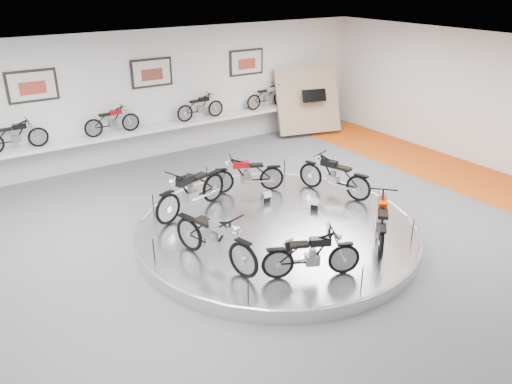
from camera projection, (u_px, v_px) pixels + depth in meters
floor at (284, 241)px, 11.26m from camera, size 16.00×16.00×0.00m
ceiling at (289, 61)px, 9.64m from camera, size 16.00×16.00×0.00m
wall_back at (153, 95)px, 15.76m from camera, size 16.00×0.00×16.00m
wall_right at (506, 106)px, 14.52m from camera, size 0.00×14.00×14.00m
orange_carpet_strip at (469, 178)px, 14.72m from camera, size 2.40×12.60×0.01m
dado_band at (157, 139)px, 16.33m from camera, size 15.68×0.04×1.10m
display_platform at (277, 230)px, 11.42m from camera, size 6.40×6.40×0.30m
platform_rim at (277, 225)px, 11.38m from camera, size 6.40×6.40×0.10m
shelf at (159, 128)px, 15.94m from camera, size 11.00×0.55×0.10m
poster_left at (32, 86)px, 13.66m from camera, size 1.35×0.06×0.88m
poster_center at (152, 73)px, 15.45m from camera, size 1.35×0.06×0.88m
poster_right at (247, 62)px, 17.23m from camera, size 1.35×0.06×0.88m
display_panel at (308, 101)px, 18.23m from camera, size 2.56×1.52×2.30m
shelf_bike_a at (16, 138)px, 13.63m from camera, size 1.22×0.43×0.73m
shelf_bike_b at (112, 122)px, 15.00m from camera, size 1.22×0.43×0.73m
shelf_bike_c at (200, 108)px, 16.53m from camera, size 1.22×0.43×0.73m
shelf_bike_d at (267, 98)px, 17.91m from camera, size 1.22×0.43×0.73m
bike_a at (334, 175)px, 12.72m from camera, size 1.14×1.86×1.03m
bike_b at (247, 174)px, 12.87m from camera, size 1.74×1.21×0.97m
bike_c at (191, 190)px, 11.72m from camera, size 2.03×1.26×1.13m
bike_d at (215, 238)px, 9.64m from camera, size 1.13×1.99×1.11m
bike_e at (312, 254)px, 9.26m from camera, size 1.68×1.20×0.94m
bike_f at (381, 219)px, 10.45m from camera, size 1.70×1.68×1.04m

